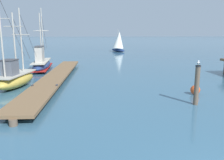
# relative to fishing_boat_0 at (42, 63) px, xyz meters

# --- Properties ---
(floating_dock) EXTENTS (2.48, 18.88, 0.53)m
(floating_dock) POSITION_rel_fishing_boat_0_xyz_m (2.39, -5.88, -0.35)
(floating_dock) COLOR brown
(floating_dock) RESTS_ON ground
(fishing_boat_0) EXTENTS (2.01, 7.86, 6.49)m
(fishing_boat_0) POSITION_rel_fishing_boat_0_xyz_m (0.00, 0.00, 0.00)
(fishing_boat_0) COLOR navy
(fishing_boat_0) RESTS_ON ground
(fishing_boat_1) EXTENTS (2.32, 5.97, 6.63)m
(fishing_boat_1) POSITION_rel_fishing_boat_0_xyz_m (-0.15, -7.89, -0.00)
(fishing_boat_1) COLOR gold
(fishing_boat_1) RESTS_ON ground
(mooring_piling) EXTENTS (0.30, 0.30, 2.18)m
(mooring_piling) POSITION_rel_fishing_boat_0_xyz_m (11.08, -12.89, 0.42)
(mooring_piling) COLOR brown
(mooring_piling) RESTS_ON ground
(perched_seagull) EXTENTS (0.24, 0.36, 0.26)m
(perched_seagull) POSITION_rel_fishing_boat_0_xyz_m (11.08, -12.90, 1.62)
(perched_seagull) COLOR gold
(perched_seagull) RESTS_ON mooring_piling
(mooring_buoy) EXTENTS (0.61, 0.61, 0.68)m
(mooring_buoy) POSITION_rel_fishing_boat_0_xyz_m (11.96, -10.86, -0.41)
(mooring_buoy) COLOR #E04C1E
(mooring_buoy) RESTS_ON ground
(distant_sailboat) EXTENTS (3.22, 4.31, 4.47)m
(distant_sailboat) POSITION_rel_fishing_boat_0_xyz_m (10.54, 22.00, 1.31)
(distant_sailboat) COLOR navy
(distant_sailboat) RESTS_ON ground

